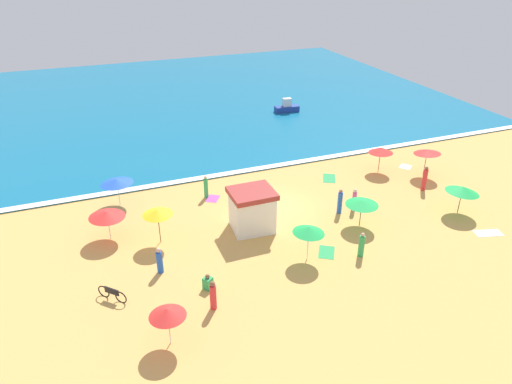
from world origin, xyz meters
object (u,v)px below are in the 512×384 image
object	(u,v)px
beachgoer_2	(160,261)
beachgoer_6	(208,282)
beach_umbrella_0	(463,190)
beach_umbrella_2	(381,150)
beachgoer_7	(340,202)
beach_umbrella_4	(157,212)
beachgoer_3	(206,187)
beach_umbrella_3	(107,214)
small_boat_0	(287,107)
beach_umbrella_5	(117,181)
beachgoer_1	(425,179)
beach_umbrella_8	(309,230)
beachgoer_4	(361,245)
lifeguard_cabana	(252,210)
beach_umbrella_1	(427,152)
parked_bicycle	(112,294)
beachgoer_0	(354,200)
beachgoer_5	(213,296)
beach_umbrella_7	(362,203)
beach_umbrella_6	(167,312)

from	to	relation	value
beachgoer_2	beachgoer_6	size ratio (longest dim) A/B	1.77
beach_umbrella_0	beach_umbrella_2	xyz separation A→B (m)	(-1.27, 7.58, 0.07)
beachgoer_7	beach_umbrella_0	bearing A→B (deg)	-21.03
beach_umbrella_4	beachgoer_3	distance (m)	6.36
beach_umbrella_0	beach_umbrella_3	size ratio (longest dim) A/B	0.95
beach_umbrella_3	small_boat_0	bearing A→B (deg)	42.25
beach_umbrella_5	beachgoer_2	bearing A→B (deg)	-82.11
beachgoer_3	beachgoer_6	bearing A→B (deg)	-105.22
beach_umbrella_3	beachgoer_1	size ratio (longest dim) A/B	1.30
beach_umbrella_8	beachgoer_4	xyz separation A→B (m)	(3.06, -0.88, -1.25)
lifeguard_cabana	beachgoer_1	xyz separation A→B (m)	(13.85, 0.41, -0.48)
beachgoer_2	beach_umbrella_1	bearing A→B (deg)	12.50
beach_umbrella_3	beachgoer_2	bearing A→B (deg)	-63.23
parked_bicycle	beachgoer_0	world-z (taller)	beachgoer_0
beach_umbrella_3	beachgoer_7	size ratio (longest dim) A/B	1.40
lifeguard_cabana	beachgoer_4	distance (m)	7.12
beach_umbrella_8	beachgoer_5	bearing A→B (deg)	-161.76
beach_umbrella_2	beachgoer_6	xyz separation A→B (m)	(-16.90, -9.10, -1.47)
beach_umbrella_4	beachgoer_6	bearing A→B (deg)	-73.98
beachgoer_1	beach_umbrella_5	bearing A→B (deg)	164.62
beach_umbrella_0	beachgoer_4	world-z (taller)	beach_umbrella_0
beach_umbrella_8	beachgoer_0	distance (m)	6.95
beach_umbrella_3	beachgoer_3	xyz separation A→B (m)	(7.06, 3.07, -0.94)
beach_umbrella_7	beach_umbrella_4	bearing A→B (deg)	167.60
parked_bicycle	beachgoer_4	bearing A→B (deg)	-5.32
beachgoer_1	beachgoer_2	xyz separation A→B (m)	(-20.25, -2.82, -0.15)
beach_umbrella_8	small_boat_0	world-z (taller)	beach_umbrella_8
lifeguard_cabana	parked_bicycle	bearing A→B (deg)	-157.37
beach_umbrella_4	beach_umbrella_6	world-z (taller)	beach_umbrella_4
beach_umbrella_4	lifeguard_cabana	bearing A→B (deg)	-5.78
beachgoer_5	small_boat_0	distance (m)	31.70
beach_umbrella_5	beachgoer_4	world-z (taller)	beach_umbrella_5
beach_umbrella_6	beachgoer_5	bearing A→B (deg)	31.11
beach_umbrella_8	beachgoer_0	size ratio (longest dim) A/B	1.40
beach_umbrella_8	lifeguard_cabana	bearing A→B (deg)	113.44
beach_umbrella_0	beach_umbrella_6	distance (m)	21.35
beach_umbrella_1	beach_umbrella_5	distance (m)	23.45
beach_umbrella_8	beachgoer_1	size ratio (longest dim) A/B	1.17
beachgoer_0	beachgoer_4	xyz separation A→B (m)	(-2.50, -4.85, -0.04)
beach_umbrella_5	beach_umbrella_7	xyz separation A→B (m)	(14.31, -8.48, -0.13)
parked_bicycle	beachgoer_1	xyz separation A→B (m)	(22.99, 4.22, 0.53)
lifeguard_cabana	beach_umbrella_1	size ratio (longest dim) A/B	1.03
beach_umbrella_3	beach_umbrella_7	xyz separation A→B (m)	(15.37, -4.26, -0.05)
lifeguard_cabana	beachgoer_6	bearing A→B (deg)	-132.34
beach_umbrella_7	beachgoer_2	world-z (taller)	beach_umbrella_7
beachgoer_1	beach_umbrella_1	bearing A→B (deg)	50.76
lifeguard_cabana	beachgoer_3	world-z (taller)	lifeguard_cabana
beach_umbrella_6	small_boat_0	xyz separation A→B (m)	(18.90, 28.64, -1.25)
beachgoer_1	beachgoer_5	distance (m)	19.51
beach_umbrella_1	beachgoer_4	world-z (taller)	beach_umbrella_1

